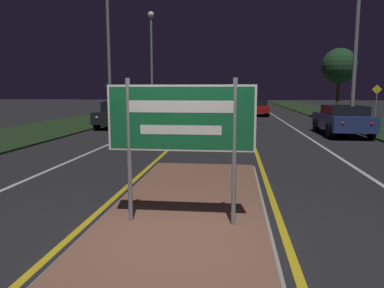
{
  "coord_description": "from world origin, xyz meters",
  "views": [
    {
      "loc": [
        0.81,
        -5.03,
        2.16
      ],
      "look_at": [
        0.0,
        2.06,
        1.13
      ],
      "focal_mm": 35.0,
      "sensor_mm": 36.0,
      "label": 1
    }
  ],
  "objects_px": {
    "car_receding_1": "(257,107)",
    "car_approaching_1": "(166,105)",
    "streetlight_left_near": "(108,15)",
    "warning_sign": "(376,100)",
    "car_receding_2": "(250,102)",
    "car_receding_0": "(342,119)",
    "highway_sign": "(181,123)",
    "streetlight_right_near": "(358,11)",
    "car_approaching_0": "(120,114)",
    "streetlight_left_far": "(151,48)"
  },
  "relations": [
    {
      "from": "car_receding_1",
      "to": "car_approaching_1",
      "type": "height_order",
      "value": "car_approaching_1"
    },
    {
      "from": "streetlight_left_near",
      "to": "warning_sign",
      "type": "distance_m",
      "value": 17.33
    },
    {
      "from": "car_receding_2",
      "to": "warning_sign",
      "type": "distance_m",
      "value": 22.41
    },
    {
      "from": "car_receding_2",
      "to": "streetlight_left_near",
      "type": "bearing_deg",
      "value": -111.08
    },
    {
      "from": "car_receding_0",
      "to": "car_receding_1",
      "type": "xyz_separation_m",
      "value": [
        -3.29,
        13.7,
        -0.05
      ]
    },
    {
      "from": "car_approaching_1",
      "to": "warning_sign",
      "type": "height_order",
      "value": "warning_sign"
    },
    {
      "from": "highway_sign",
      "to": "car_receding_0",
      "type": "xyz_separation_m",
      "value": [
        5.95,
        13.03,
        -0.88
      ]
    },
    {
      "from": "highway_sign",
      "to": "streetlight_right_near",
      "type": "xyz_separation_m",
      "value": [
        6.22,
        12.55,
        3.99
      ]
    },
    {
      "from": "highway_sign",
      "to": "car_approaching_0",
      "type": "relative_size",
      "value": 0.52
    },
    {
      "from": "streetlight_left_far",
      "to": "car_approaching_1",
      "type": "height_order",
      "value": "streetlight_left_far"
    },
    {
      "from": "streetlight_left_far",
      "to": "car_receding_2",
      "type": "bearing_deg",
      "value": 59.81
    },
    {
      "from": "car_receding_0",
      "to": "streetlight_left_near",
      "type": "bearing_deg",
      "value": 164.73
    },
    {
      "from": "streetlight_left_near",
      "to": "warning_sign",
      "type": "bearing_deg",
      "value": 9.74
    },
    {
      "from": "streetlight_right_near",
      "to": "car_approaching_1",
      "type": "relative_size",
      "value": 2.06
    },
    {
      "from": "highway_sign",
      "to": "car_approaching_1",
      "type": "height_order",
      "value": "highway_sign"
    },
    {
      "from": "highway_sign",
      "to": "car_receding_2",
      "type": "bearing_deg",
      "value": 86.34
    },
    {
      "from": "highway_sign",
      "to": "car_receding_1",
      "type": "distance_m",
      "value": 26.87
    },
    {
      "from": "car_receding_2",
      "to": "streetlight_right_near",
      "type": "bearing_deg",
      "value": -82.61
    },
    {
      "from": "streetlight_left_far",
      "to": "car_receding_1",
      "type": "relative_size",
      "value": 2.05
    },
    {
      "from": "car_approaching_0",
      "to": "warning_sign",
      "type": "height_order",
      "value": "warning_sign"
    },
    {
      "from": "streetlight_left_near",
      "to": "car_approaching_1",
      "type": "distance_m",
      "value": 15.1
    },
    {
      "from": "car_receding_0",
      "to": "warning_sign",
      "type": "relative_size",
      "value": 1.88
    },
    {
      "from": "streetlight_left_near",
      "to": "car_approaching_0",
      "type": "height_order",
      "value": "streetlight_left_near"
    },
    {
      "from": "warning_sign",
      "to": "car_receding_0",
      "type": "bearing_deg",
      "value": -120.71
    },
    {
      "from": "highway_sign",
      "to": "warning_sign",
      "type": "distance_m",
      "value": 21.57
    },
    {
      "from": "streetlight_left_far",
      "to": "streetlight_left_near",
      "type": "bearing_deg",
      "value": -93.56
    },
    {
      "from": "highway_sign",
      "to": "car_receding_1",
      "type": "relative_size",
      "value": 0.54
    },
    {
      "from": "car_receding_1",
      "to": "car_approaching_1",
      "type": "xyz_separation_m",
      "value": [
        -8.5,
        3.68,
        0.02
      ]
    },
    {
      "from": "car_receding_1",
      "to": "car_approaching_0",
      "type": "bearing_deg",
      "value": -127.67
    },
    {
      "from": "car_receding_0",
      "to": "car_approaching_1",
      "type": "height_order",
      "value": "car_receding_0"
    },
    {
      "from": "streetlight_left_far",
      "to": "car_receding_1",
      "type": "xyz_separation_m",
      "value": [
        8.79,
        1.16,
        -4.85
      ]
    },
    {
      "from": "highway_sign",
      "to": "car_approaching_1",
      "type": "xyz_separation_m",
      "value": [
        -5.83,
        30.4,
        -0.91
      ]
    },
    {
      "from": "streetlight_left_near",
      "to": "car_receding_1",
      "type": "distance_m",
      "value": 15.03
    },
    {
      "from": "streetlight_left_near",
      "to": "car_receding_1",
      "type": "bearing_deg",
      "value": 47.6
    },
    {
      "from": "streetlight_left_far",
      "to": "warning_sign",
      "type": "relative_size",
      "value": 3.52
    },
    {
      "from": "streetlight_left_near",
      "to": "car_receding_1",
      "type": "xyz_separation_m",
      "value": [
        9.35,
        10.24,
        -5.79
      ]
    },
    {
      "from": "streetlight_left_near",
      "to": "car_approaching_1",
      "type": "bearing_deg",
      "value": 86.49
    },
    {
      "from": "car_receding_1",
      "to": "car_approaching_1",
      "type": "distance_m",
      "value": 9.26
    },
    {
      "from": "car_receding_1",
      "to": "car_receding_2",
      "type": "bearing_deg",
      "value": 90.32
    },
    {
      "from": "streetlight_left_far",
      "to": "car_approaching_0",
      "type": "height_order",
      "value": "streetlight_left_far"
    },
    {
      "from": "streetlight_left_far",
      "to": "car_receding_0",
      "type": "height_order",
      "value": "streetlight_left_far"
    },
    {
      "from": "highway_sign",
      "to": "streetlight_right_near",
      "type": "relative_size",
      "value": 0.27
    },
    {
      "from": "streetlight_right_near",
      "to": "car_receding_1",
      "type": "height_order",
      "value": "streetlight_right_near"
    },
    {
      "from": "streetlight_right_near",
      "to": "car_approaching_1",
      "type": "bearing_deg",
      "value": 124.03
    },
    {
      "from": "car_receding_0",
      "to": "highway_sign",
      "type": "bearing_deg",
      "value": -114.57
    },
    {
      "from": "warning_sign",
      "to": "car_receding_2",
      "type": "bearing_deg",
      "value": 108.43
    },
    {
      "from": "car_approaching_1",
      "to": "car_receding_0",
      "type": "bearing_deg",
      "value": -55.85
    },
    {
      "from": "car_receding_0",
      "to": "warning_sign",
      "type": "bearing_deg",
      "value": 59.29
    },
    {
      "from": "streetlight_left_far",
      "to": "car_receding_1",
      "type": "distance_m",
      "value": 10.11
    },
    {
      "from": "car_receding_2",
      "to": "car_approaching_0",
      "type": "distance_m",
      "value": 26.27
    }
  ]
}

